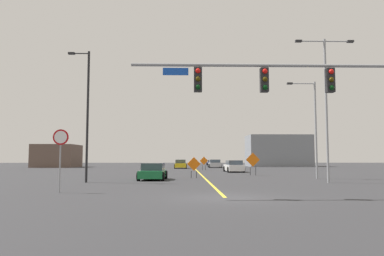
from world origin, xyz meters
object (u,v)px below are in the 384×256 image
at_px(street_lamp_mid_left, 313,124).
at_px(car_green_near, 153,172).
at_px(traffic_signal_assembly, 299,88).
at_px(car_silver_far, 215,164).
at_px(street_lamp_far_left, 326,98).
at_px(car_blue_passing, 211,163).
at_px(construction_sign_median_far, 253,161).
at_px(construction_sign_left_lane, 194,165).
at_px(construction_sign_left_shoulder, 204,162).
at_px(street_lamp_near_right, 86,110).
at_px(stop_sign, 60,148).
at_px(car_yellow_mid, 180,164).
at_px(car_white_approaching, 234,166).

xyz_separation_m(street_lamp_mid_left, car_green_near, (-12.78, -1.04, -3.76)).
relative_size(traffic_signal_assembly, car_silver_far, 2.67).
distance_m(street_lamp_far_left, car_silver_far, 38.60).
bearing_deg(car_blue_passing, construction_sign_median_far, -89.45).
height_order(car_green_near, car_blue_passing, car_green_near).
bearing_deg(car_blue_passing, street_lamp_mid_left, -85.25).
distance_m(construction_sign_left_lane, construction_sign_left_shoulder, 18.90).
distance_m(street_lamp_near_right, car_green_near, 6.81).
height_order(street_lamp_mid_left, street_lamp_near_right, street_lamp_near_right).
bearing_deg(car_silver_far, stop_sign, -104.17).
relative_size(car_silver_far, car_yellow_mid, 0.97).
bearing_deg(car_silver_far, construction_sign_left_shoulder, -101.08).
relative_size(street_lamp_mid_left, car_white_approaching, 1.70).
bearing_deg(car_silver_far, construction_sign_median_far, -87.30).
height_order(street_lamp_near_right, car_green_near, street_lamp_near_right).
xyz_separation_m(street_lamp_near_right, car_silver_far, (11.99, 37.33, -4.29)).
height_order(street_lamp_mid_left, car_white_approaching, street_lamp_mid_left).
xyz_separation_m(stop_sign, construction_sign_median_far, (12.58, 17.10, -0.77)).
bearing_deg(street_lamp_near_right, construction_sign_median_far, 36.26).
height_order(construction_sign_median_far, construction_sign_left_shoulder, construction_sign_median_far).
bearing_deg(car_blue_passing, street_lamp_far_left, -86.39).
height_order(street_lamp_far_left, construction_sign_left_shoulder, street_lamp_far_left).
bearing_deg(street_lamp_far_left, car_green_near, 163.20).
xyz_separation_m(stop_sign, car_green_near, (3.65, 10.32, -1.54)).
bearing_deg(stop_sign, street_lamp_mid_left, 34.64).
bearing_deg(car_white_approaching, construction_sign_left_lane, -112.13).
height_order(stop_sign, street_lamp_far_left, street_lamp_far_left).
bearing_deg(car_silver_far, car_blue_passing, 87.32).
distance_m(construction_sign_median_far, car_white_approaching, 8.18).
height_order(traffic_signal_assembly, street_lamp_mid_left, street_lamp_mid_left).
bearing_deg(car_yellow_mid, street_lamp_far_left, -73.13).
height_order(traffic_signal_assembly, construction_sign_left_lane, traffic_signal_assembly).
bearing_deg(car_blue_passing, construction_sign_left_lane, -96.02).
relative_size(traffic_signal_assembly, car_white_approaching, 2.51).
xyz_separation_m(street_lamp_mid_left, construction_sign_left_lane, (-9.58, 1.54, -3.30)).
distance_m(traffic_signal_assembly, stop_sign, 11.52).
xyz_separation_m(car_silver_far, car_white_approaching, (0.59, -19.46, 0.02)).
relative_size(stop_sign, construction_sign_left_shoulder, 1.70).
xyz_separation_m(stop_sign, street_lamp_mid_left, (16.43, 11.35, 2.23)).
relative_size(construction_sign_left_shoulder, car_blue_passing, 0.42).
relative_size(street_lamp_mid_left, car_yellow_mid, 1.75).
distance_m(construction_sign_left_lane, car_silver_far, 32.10).
bearing_deg(construction_sign_left_shoulder, street_lamp_near_right, -111.21).
bearing_deg(street_lamp_far_left, car_silver_far, 96.63).
bearing_deg(street_lamp_far_left, car_yellow_mid, 106.87).
bearing_deg(construction_sign_median_far, car_silver_far, 92.70).
relative_size(street_lamp_near_right, car_silver_far, 2.09).
height_order(construction_sign_left_lane, car_blue_passing, construction_sign_left_lane).
xyz_separation_m(street_lamp_far_left, construction_sign_left_shoulder, (-6.96, 25.02, -4.61)).
height_order(traffic_signal_assembly, car_blue_passing, traffic_signal_assembly).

